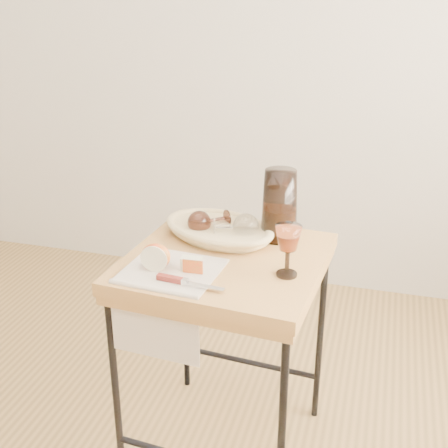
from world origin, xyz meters
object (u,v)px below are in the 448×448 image
(bread_basket, at_px, (219,231))
(apple_half, at_px, (156,256))
(wine_goblet, at_px, (288,251))
(goblet_lying_b, at_px, (232,226))
(goblet_lying_a, at_px, (211,220))
(tea_towel, at_px, (172,270))
(pitcher, at_px, (280,205))
(table_knife, at_px, (187,282))
(side_table, at_px, (226,357))

(bread_basket, xyz_separation_m, apple_half, (-0.11, -0.29, 0.02))
(bread_basket, height_order, wine_goblet, wine_goblet)
(goblet_lying_b, height_order, wine_goblet, wine_goblet)
(goblet_lying_a, distance_m, goblet_lying_b, 0.09)
(wine_goblet, height_order, apple_half, wine_goblet)
(tea_towel, bearing_deg, goblet_lying_b, 69.82)
(apple_half, bearing_deg, tea_towel, 0.91)
(tea_towel, xyz_separation_m, goblet_lying_a, (0.03, 0.30, 0.05))
(bread_basket, bearing_deg, goblet_lying_b, -2.69)
(goblet_lying_a, xyz_separation_m, pitcher, (0.23, 0.03, 0.07))
(apple_half, bearing_deg, table_knife, -33.63)
(bread_basket, distance_m, wine_goblet, 0.35)
(wine_goblet, height_order, table_knife, wine_goblet)
(side_table, distance_m, pitcher, 0.56)
(side_table, xyz_separation_m, bread_basket, (-0.06, 0.14, 0.41))
(side_table, relative_size, goblet_lying_a, 5.84)
(table_knife, bearing_deg, side_table, 82.66)
(tea_towel, height_order, goblet_lying_a, goblet_lying_a)
(side_table, distance_m, apple_half, 0.49)
(tea_towel, xyz_separation_m, bread_basket, (0.07, 0.28, 0.02))
(side_table, distance_m, tea_towel, 0.44)
(bread_basket, relative_size, table_knife, 1.74)
(goblet_lying_b, height_order, apple_half, goblet_lying_b)
(tea_towel, xyz_separation_m, pitcher, (0.26, 0.33, 0.12))
(pitcher, bearing_deg, wine_goblet, -91.45)
(goblet_lying_a, bearing_deg, goblet_lying_b, 115.26)
(side_table, distance_m, bread_basket, 0.44)
(wine_goblet, relative_size, apple_half, 1.81)
(goblet_lying_a, distance_m, pitcher, 0.24)
(bread_basket, relative_size, wine_goblet, 2.20)
(bread_basket, height_order, goblet_lying_b, goblet_lying_b)
(wine_goblet, distance_m, apple_half, 0.40)
(goblet_lying_b, bearing_deg, side_table, -101.09)
(goblet_lying_b, distance_m, apple_half, 0.31)
(tea_towel, relative_size, apple_half, 3.13)
(tea_towel, xyz_separation_m, wine_goblet, (0.34, 0.07, 0.08))
(pitcher, bearing_deg, goblet_lying_a, 170.91)
(goblet_lying_b, xyz_separation_m, wine_goblet, (0.22, -0.19, 0.03))
(tea_towel, distance_m, pitcher, 0.44)
(goblet_lying_b, distance_m, table_knife, 0.34)
(goblet_lying_a, xyz_separation_m, wine_goblet, (0.31, -0.23, 0.03))
(apple_half, bearing_deg, bread_basket, 65.06)
(side_table, xyz_separation_m, wine_goblet, (0.21, -0.08, 0.47))
(pitcher, relative_size, apple_half, 3.14)
(wine_goblet, distance_m, table_knife, 0.31)
(apple_half, distance_m, table_knife, 0.15)
(goblet_lying_a, height_order, table_knife, goblet_lying_a)
(pitcher, height_order, wine_goblet, pitcher)
(tea_towel, distance_m, apple_half, 0.07)
(goblet_lying_a, xyz_separation_m, goblet_lying_b, (0.09, -0.04, 0.00))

